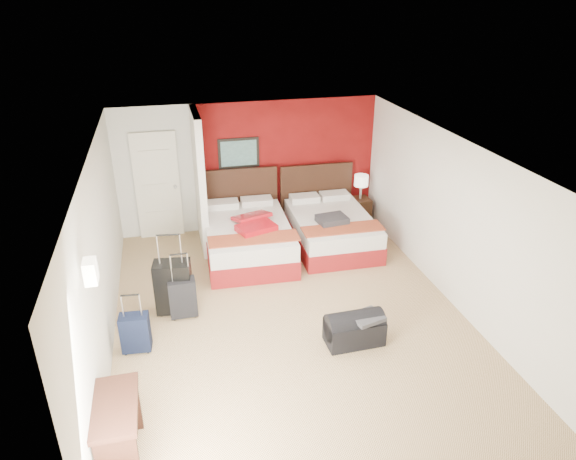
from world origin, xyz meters
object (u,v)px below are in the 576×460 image
object	(u,v)px
nightstand	(359,211)
table_lamp	(361,187)
suitcase_black	(174,288)
duffel_bag	(354,330)
suitcase_charcoal	(183,299)
bed_left	(248,240)
suitcase_navy	(136,334)
red_suitcase_open	(254,223)
bed_right	(331,230)
desk	(119,431)

from	to	relation	value
nightstand	table_lamp	xyz separation A→B (m)	(0.00, 0.00, 0.51)
suitcase_black	duffel_bag	distance (m)	2.69
suitcase_charcoal	suitcase_black	bearing A→B (deg)	125.28
bed_left	suitcase_navy	xyz separation A→B (m)	(-1.90, -2.30, -0.06)
table_lamp	suitcase_charcoal	xyz separation A→B (m)	(-3.68, -2.50, -0.49)
bed_left	duffel_bag	world-z (taller)	bed_left
red_suitcase_open	suitcase_charcoal	distance (m)	2.08
suitcase_navy	duffel_bag	xyz separation A→B (m)	(2.87, -0.52, -0.06)
suitcase_black	bed_right	bearing A→B (deg)	35.55
nightstand	suitcase_navy	xyz separation A→B (m)	(-4.34, -3.16, -0.01)
nightstand	suitcase_navy	world-z (taller)	nightstand
table_lamp	suitcase_navy	size ratio (longest dim) A/B	0.95
red_suitcase_open	desk	size ratio (longest dim) A/B	1.00
table_lamp	suitcase_black	xyz separation A→B (m)	(-3.80, -2.34, -0.39)
nightstand	suitcase_charcoal	xyz separation A→B (m)	(-3.68, -2.50, 0.02)
bed_right	red_suitcase_open	size ratio (longest dim) A/B	2.28
desk	red_suitcase_open	bearing A→B (deg)	61.75
bed_right	duffel_bag	world-z (taller)	bed_right
table_lamp	desk	size ratio (longest dim) A/B	0.57
red_suitcase_open	suitcase_charcoal	bearing A→B (deg)	-149.38
bed_left	nightstand	world-z (taller)	bed_left
suitcase_black	suitcase_charcoal	size ratio (longest dim) A/B	1.37
desk	suitcase_navy	bearing A→B (deg)	86.11
bed_left	bed_right	world-z (taller)	bed_left
nightstand	suitcase_charcoal	distance (m)	4.45
bed_left	duffel_bag	bearing A→B (deg)	-68.66
red_suitcase_open	duffel_bag	world-z (taller)	red_suitcase_open
suitcase_navy	duffel_bag	bearing A→B (deg)	-4.76
suitcase_charcoal	duffel_bag	size ratio (longest dim) A/B	0.75
red_suitcase_open	suitcase_navy	bearing A→B (deg)	-150.48
table_lamp	desk	distance (m)	6.66
bed_right	table_lamp	world-z (taller)	table_lamp
suitcase_black	suitcase_navy	bearing A→B (deg)	-115.54
suitcase_navy	desk	xyz separation A→B (m)	(-0.11, -1.77, 0.10)
table_lamp	suitcase_navy	distance (m)	5.39
desk	table_lamp	bearing A→B (deg)	47.68
red_suitcase_open	suitcase_navy	size ratio (longest dim) A/B	1.67
bed_right	table_lamp	bearing A→B (deg)	44.21
red_suitcase_open	bed_right	bearing A→B (deg)	-12.24
red_suitcase_open	nightstand	xyz separation A→B (m)	(2.34, 0.96, -0.42)
bed_left	suitcase_charcoal	world-z (taller)	bed_left
suitcase_black	suitcase_navy	size ratio (longest dim) A/B	1.52
table_lamp	duffel_bag	xyz separation A→B (m)	(-1.47, -3.68, -0.59)
bed_right	suitcase_navy	bearing A→B (deg)	-144.78
table_lamp	suitcase_navy	bearing A→B (deg)	-143.92
bed_right	suitcase_charcoal	world-z (taller)	bed_right
bed_left	suitcase_charcoal	size ratio (longest dim) A/B	3.64
table_lamp	desk	world-z (taller)	table_lamp
suitcase_black	desk	xyz separation A→B (m)	(-0.65, -2.59, -0.03)
bed_left	red_suitcase_open	size ratio (longest dim) A/B	2.41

